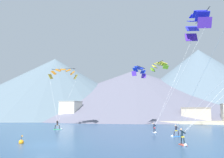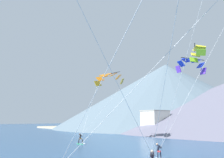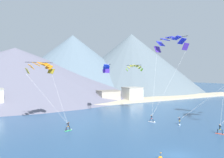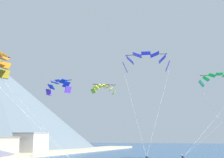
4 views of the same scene
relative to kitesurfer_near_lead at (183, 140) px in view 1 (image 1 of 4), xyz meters
name	(u,v)px [view 1 (image 1 of 4)]	position (x,y,z in m)	size (l,w,h in m)	color
ground_plane	(44,145)	(-14.37, -3.51, -0.57)	(400.00, 400.00, 0.00)	navy
kitesurfer_near_lead	(183,140)	(0.00, 0.00, 0.00)	(1.00, 1.77, 1.84)	#E54C33
kitesurfer_near_trail	(58,127)	(-22.83, 15.75, -0.01)	(1.78, 0.88, 1.81)	#33B266
kitesurfer_mid_center	(175,133)	(-1.07, 8.73, -0.09)	(1.56, 1.46, 1.71)	#337FDB
kitesurfer_far_left	(155,130)	(-4.39, 13.50, -0.10)	(0.98, 1.77, 1.68)	white
parafoil_kite_near_trail	(63,73)	(-26.28, 24.02, 11.66)	(6.49, 10.21, 11.93)	olive
parafoil_kite_far_left	(197,23)	(2.91, 15.38, 17.86)	(9.20, 8.86, 18.45)	#49259C
parafoil_kite_distant_high_outer	(159,65)	(-4.03, 21.00, 11.80)	(3.80, 3.74, 1.62)	#72B122
parafoil_kite_distant_low_drift	(139,71)	(-8.92, 26.73, 11.87)	(2.60, 5.09, 2.33)	#5E33C7
race_marker_buoy	(21,142)	(-17.33, -3.36, -0.42)	(0.56, 0.56, 1.02)	orange
shoreline_strip	(132,121)	(-14.37, 45.70, -0.22)	(180.00, 10.00, 0.70)	#BCAD8E
shore_building_harbour_front	(196,115)	(3.66, 48.58, 1.66)	(8.27, 5.00, 4.45)	#A89E8E
shore_building_promenade_mid	(34,113)	(-50.85, 50.68, 2.10)	(5.45, 4.35, 5.31)	silver
shore_building_quay_east	(71,111)	(-34.90, 47.02, 2.69)	(5.50, 6.75, 6.51)	silver
mountain_peak_west_ridge	(199,83)	(8.74, 102.73, 16.45)	(88.29, 88.29, 34.05)	slate
mountain_peak_central_summit	(135,94)	(-23.68, 100.46, 11.61)	(128.76, 128.76, 24.37)	slate
mountain_peak_east_shoulder	(54,88)	(-61.95, 85.12, 14.25)	(103.14, 103.14, 29.64)	slate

